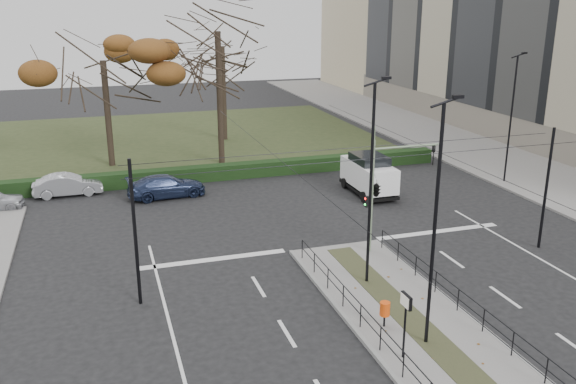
# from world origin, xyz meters

# --- Properties ---
(ground) EXTENTS (140.00, 140.00, 0.00)m
(ground) POSITION_xyz_m (0.00, 0.00, 0.00)
(ground) COLOR black
(ground) RESTS_ON ground
(median_island) EXTENTS (4.40, 15.00, 0.14)m
(median_island) POSITION_xyz_m (0.00, -2.50, 0.07)
(median_island) COLOR slate
(median_island) RESTS_ON ground
(sidewalk_east) EXTENTS (8.00, 90.00, 0.14)m
(sidewalk_east) POSITION_xyz_m (18.00, 22.00, 0.07)
(sidewalk_east) COLOR slate
(sidewalk_east) RESTS_ON ground
(park) EXTENTS (38.00, 26.00, 0.10)m
(park) POSITION_xyz_m (-6.00, 32.00, 0.05)
(park) COLOR #283219
(park) RESTS_ON ground
(hedge) EXTENTS (38.00, 1.00, 1.00)m
(hedge) POSITION_xyz_m (-6.00, 18.60, 0.50)
(hedge) COLOR black
(hedge) RESTS_ON ground
(apartment_block) EXTENTS (13.09, 52.10, 21.64)m
(apartment_block) POSITION_xyz_m (27.97, 23.97, 10.39)
(apartment_block) COLOR #C4B38D
(apartment_block) RESTS_ON ground
(median_railing) EXTENTS (4.14, 13.24, 0.92)m
(median_railing) POSITION_xyz_m (0.00, -2.60, 0.98)
(median_railing) COLOR black
(median_railing) RESTS_ON median_island
(catenary) EXTENTS (20.00, 34.00, 6.00)m
(catenary) POSITION_xyz_m (0.00, 1.62, 3.42)
(catenary) COLOR black
(catenary) RESTS_ON ground
(traffic_light) EXTENTS (3.69, 2.10, 5.43)m
(traffic_light) POSITION_xyz_m (1.62, 3.84, 3.30)
(traffic_light) COLOR gray
(traffic_light) RESTS_ON median_island
(litter_bin) EXTENTS (0.38, 0.38, 0.97)m
(litter_bin) POSITION_xyz_m (-1.19, -2.83, 0.84)
(litter_bin) COLOR black
(litter_bin) RESTS_ON median_island
(info_panel) EXTENTS (0.13, 0.61, 2.34)m
(info_panel) POSITION_xyz_m (-1.51, -4.87, 1.97)
(info_panel) COLOR black
(info_panel) RESTS_ON median_island
(streetlamp_median_near) EXTENTS (0.72, 0.15, 8.67)m
(streetlamp_median_near) POSITION_xyz_m (-0.25, -4.26, 4.55)
(streetlamp_median_near) COLOR black
(streetlamp_median_near) RESTS_ON median_island
(streetlamp_median_far) EXTENTS (0.72, 0.15, 8.67)m
(streetlamp_median_far) POSITION_xyz_m (-0.20, 0.82, 4.55)
(streetlamp_median_far) COLOR black
(streetlamp_median_far) RESTS_ON median_island
(streetlamp_sidewalk) EXTENTS (0.70, 0.14, 8.39)m
(streetlamp_sidewalk) POSITION_xyz_m (14.93, 11.96, 4.40)
(streetlamp_sidewalk) COLOR black
(streetlamp_sidewalk) RESTS_ON sidewalk_east
(parked_car_second) EXTENTS (4.18, 1.55, 1.36)m
(parked_car_second) POSITION_xyz_m (-12.70, 17.91, 0.68)
(parked_car_second) COLOR #A8AAB0
(parked_car_second) RESTS_ON ground
(parked_car_third) EXTENTS (4.90, 2.36, 1.38)m
(parked_car_third) POSITION_xyz_m (-6.88, 15.73, 0.69)
(parked_car_third) COLOR #212C4D
(parked_car_third) RESTS_ON ground
(white_van) EXTENTS (2.18, 4.73, 2.50)m
(white_van) POSITION_xyz_m (5.29, 12.58, 1.30)
(white_van) COLOR white
(white_van) RESTS_ON ground
(rust_tree) EXTENTS (9.45, 9.45, 9.91)m
(rust_tree) POSITION_xyz_m (-9.82, 24.27, 7.62)
(rust_tree) COLOR black
(rust_tree) RESTS_ON park
(bare_tree_center) EXTENTS (7.20, 7.20, 10.48)m
(bare_tree_center) POSITION_xyz_m (-0.10, 30.42, 7.41)
(bare_tree_center) COLOR black
(bare_tree_center) RESTS_ON park
(bare_tree_near) EXTENTS (8.07, 8.07, 12.59)m
(bare_tree_near) POSITION_xyz_m (-2.01, 22.52, 8.89)
(bare_tree_near) COLOR black
(bare_tree_near) RESTS_ON park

